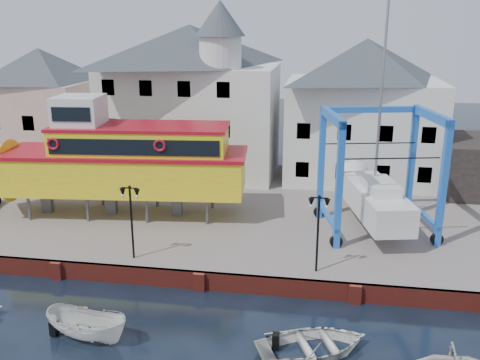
# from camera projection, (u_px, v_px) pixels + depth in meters

# --- Properties ---
(ground) EXTENTS (140.00, 140.00, 0.00)m
(ground) POSITION_uv_depth(u_px,v_px,m) (200.00, 290.00, 28.09)
(ground) COLOR black
(ground) RESTS_ON ground
(hardstanding) EXTENTS (44.00, 22.00, 1.00)m
(hardstanding) POSITION_uv_depth(u_px,v_px,m) (235.00, 210.00, 38.33)
(hardstanding) COLOR slate
(hardstanding) RESTS_ON ground
(quay_wall) EXTENTS (44.00, 0.47, 1.00)m
(quay_wall) POSITION_uv_depth(u_px,v_px,m) (200.00, 280.00, 28.04)
(quay_wall) COLOR maroon
(quay_wall) RESTS_ON ground
(building_pink) EXTENTS (8.00, 7.00, 10.30)m
(building_pink) POSITION_uv_depth(u_px,v_px,m) (44.00, 109.00, 46.09)
(building_pink) COLOR tan
(building_pink) RESTS_ON hardstanding
(building_white_main) EXTENTS (14.00, 8.30, 14.00)m
(building_white_main) POSITION_uv_depth(u_px,v_px,m) (192.00, 98.00, 44.07)
(building_white_main) COLOR silver
(building_white_main) RESTS_ON hardstanding
(building_white_right) EXTENTS (12.00, 8.00, 11.20)m
(building_white_right) POSITION_uv_depth(u_px,v_px,m) (363.00, 111.00, 42.70)
(building_white_right) COLOR silver
(building_white_right) RESTS_ON hardstanding
(lamp_post_left) EXTENTS (1.12, 0.32, 4.20)m
(lamp_post_left) POSITION_uv_depth(u_px,v_px,m) (131.00, 204.00, 28.63)
(lamp_post_left) COLOR black
(lamp_post_left) RESTS_ON hardstanding
(lamp_post_right) EXTENTS (1.12, 0.32, 4.20)m
(lamp_post_right) POSITION_uv_depth(u_px,v_px,m) (319.00, 214.00, 27.07)
(lamp_post_right) COLOR black
(lamp_post_right) RESTS_ON hardstanding
(tour_boat) EXTENTS (18.56, 6.10, 7.94)m
(tour_boat) POSITION_uv_depth(u_px,v_px,m) (109.00, 160.00, 35.18)
(tour_boat) COLOR #59595E
(tour_boat) RESTS_ON hardstanding
(travel_lift) EXTENTS (7.65, 9.77, 14.31)m
(travel_lift) POSITION_uv_depth(u_px,v_px,m) (372.00, 190.00, 33.49)
(travel_lift) COLOR blue
(travel_lift) RESTS_ON hardstanding
(motorboat_a) EXTENTS (4.32, 2.34, 1.58)m
(motorboat_a) POSITION_uv_depth(u_px,v_px,m) (88.00, 339.00, 23.81)
(motorboat_a) COLOR silver
(motorboat_a) RESTS_ON ground
(motorboat_b) EXTENTS (5.85, 5.13, 1.01)m
(motorboat_b) POSITION_uv_depth(u_px,v_px,m) (313.00, 353.00, 22.84)
(motorboat_b) COLOR silver
(motorboat_b) RESTS_ON ground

